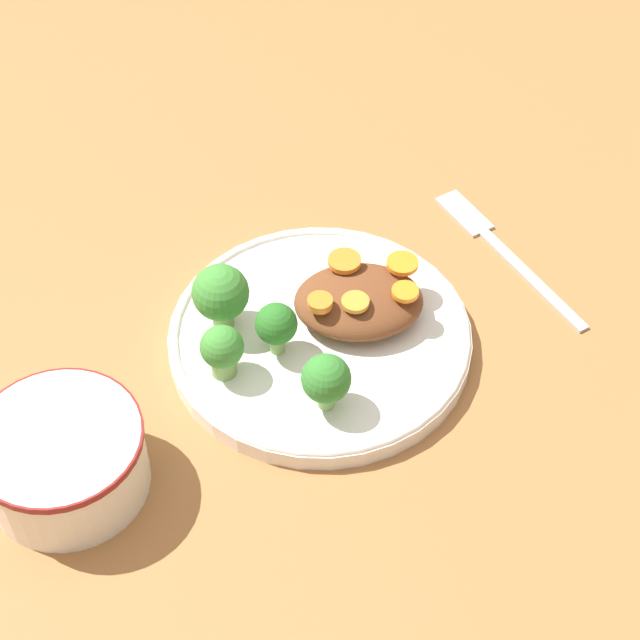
% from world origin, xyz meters
% --- Properties ---
extents(ground_plane, '(4.00, 4.00, 0.00)m').
position_xyz_m(ground_plane, '(0.00, 0.00, 0.00)').
color(ground_plane, '#9E6638').
extents(plate, '(0.24, 0.24, 0.02)m').
position_xyz_m(plate, '(0.00, 0.00, 0.01)').
color(plate, white).
rests_on(plate, ground_plane).
extents(dip_bowl, '(0.12, 0.12, 0.06)m').
position_xyz_m(dip_bowl, '(0.19, 0.12, 0.03)').
color(dip_bowl, white).
rests_on(dip_bowl, ground_plane).
extents(stew_mound, '(0.10, 0.08, 0.03)m').
position_xyz_m(stew_mound, '(-0.03, -0.02, 0.03)').
color(stew_mound, brown).
rests_on(stew_mound, plate).
extents(broccoli_floret_0, '(0.03, 0.03, 0.05)m').
position_xyz_m(broccoli_floret_0, '(0.03, 0.02, 0.04)').
color(broccoli_floret_0, '#7FA85B').
rests_on(broccoli_floret_0, plate).
extents(broccoli_floret_1, '(0.04, 0.04, 0.05)m').
position_xyz_m(broccoli_floret_1, '(0.00, 0.07, 0.05)').
color(broccoli_floret_1, '#7FA85B').
rests_on(broccoli_floret_1, plate).
extents(broccoli_floret_2, '(0.03, 0.03, 0.05)m').
position_xyz_m(broccoli_floret_2, '(0.08, 0.04, 0.04)').
color(broccoli_floret_2, '#759E51').
rests_on(broccoli_floret_2, plate).
extents(broccoli_floret_3, '(0.05, 0.05, 0.06)m').
position_xyz_m(broccoli_floret_3, '(0.08, -0.01, 0.05)').
color(broccoli_floret_3, '#7FA85B').
rests_on(broccoli_floret_3, plate).
extents(carrot_slice_0, '(0.02, 0.02, 0.00)m').
position_xyz_m(carrot_slice_0, '(-0.03, 0.00, 0.05)').
color(carrot_slice_0, orange).
rests_on(carrot_slice_0, stew_mound).
extents(carrot_slice_1, '(0.03, 0.03, 0.00)m').
position_xyz_m(carrot_slice_1, '(-0.02, -0.05, 0.05)').
color(carrot_slice_1, orange).
rests_on(carrot_slice_1, stew_mound).
extents(carrot_slice_2, '(0.03, 0.03, 0.00)m').
position_xyz_m(carrot_slice_2, '(-0.07, -0.04, 0.05)').
color(carrot_slice_2, orange).
rests_on(carrot_slice_2, stew_mound).
extents(carrot_slice_3, '(0.02, 0.02, 0.01)m').
position_xyz_m(carrot_slice_3, '(-0.00, 0.00, 0.05)').
color(carrot_slice_3, orange).
rests_on(carrot_slice_3, stew_mound).
extents(carrot_slice_4, '(0.02, 0.02, 0.00)m').
position_xyz_m(carrot_slice_4, '(-0.07, -0.01, 0.05)').
color(carrot_slice_4, orange).
rests_on(carrot_slice_4, stew_mound).
extents(fork, '(0.11, 0.18, 0.01)m').
position_xyz_m(fork, '(-0.16, -0.11, 0.00)').
color(fork, '#B6B6B6').
rests_on(fork, ground_plane).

